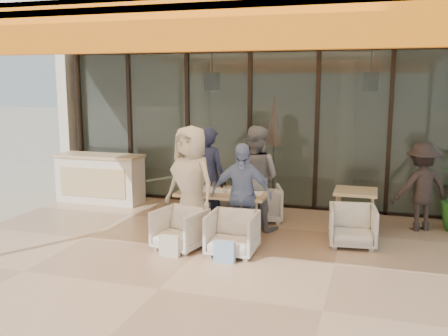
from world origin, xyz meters
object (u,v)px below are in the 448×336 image
object	(u,v)px
dining_table	(224,194)
standing_woman	(421,187)
chair_near_left	(180,227)
diner_navy	(209,176)
diner_cream	(191,184)
chair_near_right	(232,232)
host_counter	(100,178)
chair_far_right	(261,202)
chair_far_left	(218,202)
diner_periwinkle	(241,195)
side_table	(356,196)
diner_grey	(255,178)
side_chair	(353,224)

from	to	relation	value
dining_table	standing_woman	world-z (taller)	standing_woman
chair_near_left	diner_navy	bearing A→B (deg)	103.62
diner_cream	chair_near_right	bearing A→B (deg)	-9.75
host_counter	diner_cream	bearing A→B (deg)	-32.97
host_counter	chair_far_right	distance (m)	3.60
chair_far_left	diner_navy	xyz separation A→B (m)	(0.00, -0.50, 0.59)
diner_periwinkle	dining_table	bearing A→B (deg)	127.23
diner_cream	diner_periwinkle	xyz separation A→B (m)	(0.84, 0.00, -0.12)
chair_near_left	diner_cream	size ratio (longest dim) A/B	0.38
dining_table	side_table	bearing A→B (deg)	18.94
dining_table	diner_grey	size ratio (longest dim) A/B	0.83
chair_near_left	diner_navy	distance (m)	1.50
diner_periwinkle	chair_far_left	bearing A→B (deg)	115.06
standing_woman	dining_table	bearing A→B (deg)	-7.44
side_table	diner_periwinkle	bearing A→B (deg)	-144.92
side_table	standing_woman	bearing A→B (deg)	22.49
dining_table	chair_near_left	xyz separation A→B (m)	(-0.41, -0.96, -0.33)
diner_grey	side_table	distance (m)	1.73
dining_table	diner_periwinkle	distance (m)	0.64
side_table	dining_table	bearing A→B (deg)	-161.06
diner_cream	standing_woman	world-z (taller)	diner_cream
diner_navy	diner_periwinkle	world-z (taller)	diner_navy
chair_near_right	side_chair	world-z (taller)	chair_near_right
diner_grey	chair_near_right	bearing A→B (deg)	101.45
dining_table	chair_near_left	size ratio (longest dim) A/B	2.13
dining_table	standing_woman	bearing A→B (deg)	20.15
chair_far_right	standing_woman	world-z (taller)	standing_woman
chair_near_right	standing_woman	bearing A→B (deg)	37.08
dining_table	side_table	size ratio (longest dim) A/B	2.01
standing_woman	diner_navy	bearing A→B (deg)	-16.22
side_chair	chair_near_left	bearing A→B (deg)	-166.63
chair_near_left	diner_periwinkle	bearing A→B (deg)	44.39
standing_woman	chair_far_right	bearing A→B (deg)	-23.00
dining_table	chair_far_right	distance (m)	1.08
dining_table	side_chair	world-z (taller)	dining_table
chair_far_right	side_chair	bearing A→B (deg)	131.96
host_counter	standing_woman	bearing A→B (deg)	-1.41
chair_far_left	chair_near_right	xyz separation A→B (m)	(0.84, -1.90, 0.07)
chair_near_right	side_chair	xyz separation A→B (m)	(1.68, 0.93, -0.00)
chair_near_left	chair_far_right	bearing A→B (deg)	79.77
diner_cream	diner_navy	bearing A→B (deg)	111.01
side_chair	host_counter	bearing A→B (deg)	158.76
dining_table	diner_periwinkle	xyz separation A→B (m)	(0.43, -0.46, 0.13)
standing_woman	chair_near_right	bearing A→B (deg)	10.13
diner_navy	side_table	world-z (taller)	diner_navy
chair_near_right	side_table	size ratio (longest dim) A/B	0.97
chair_far_left	chair_far_right	world-z (taller)	chair_far_right
dining_table	chair_far_left	bearing A→B (deg)	113.59
side_chair	diner_grey	bearing A→B (deg)	157.53
chair_far_left	diner_cream	xyz separation A→B (m)	(0.00, -1.40, 0.64)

